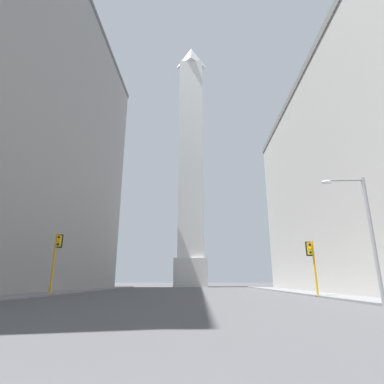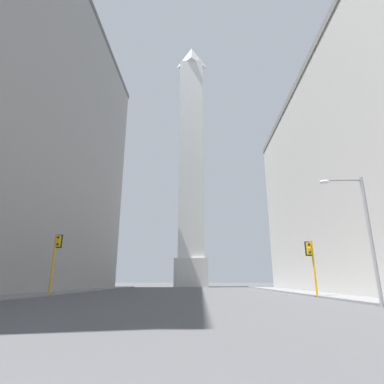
% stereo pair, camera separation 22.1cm
% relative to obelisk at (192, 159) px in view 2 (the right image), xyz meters
% --- Properties ---
extents(sidewalk_right, '(5.00, 82.34, 0.15)m').
position_rel_obelisk_xyz_m(sidewalk_right, '(14.61, -43.92, -30.44)').
color(sidewalk_right, slate).
rests_on(sidewalk_right, ground_plane).
extents(obelisk, '(7.37, 7.37, 63.96)m').
position_rel_obelisk_xyz_m(obelisk, '(0.00, 0.00, 0.00)').
color(obelisk, silver).
rests_on(obelisk, ground_plane).
extents(traffic_light_mid_left, '(0.76, 0.51, 5.87)m').
position_rel_obelisk_xyz_m(traffic_light_mid_left, '(-12.24, -39.57, -26.65)').
color(traffic_light_mid_left, orange).
rests_on(traffic_light_mid_left, ground_plane).
extents(traffic_light_mid_right, '(0.78, 0.50, 4.91)m').
position_rel_obelisk_xyz_m(traffic_light_mid_right, '(12.13, -41.13, -27.28)').
color(traffic_light_mid_right, orange).
rests_on(traffic_light_mid_right, ground_plane).
extents(street_lamp, '(2.63, 0.36, 7.45)m').
position_rel_obelisk_xyz_m(street_lamp, '(11.49, -51.57, -25.92)').
color(street_lamp, gray).
rests_on(street_lamp, ground_plane).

